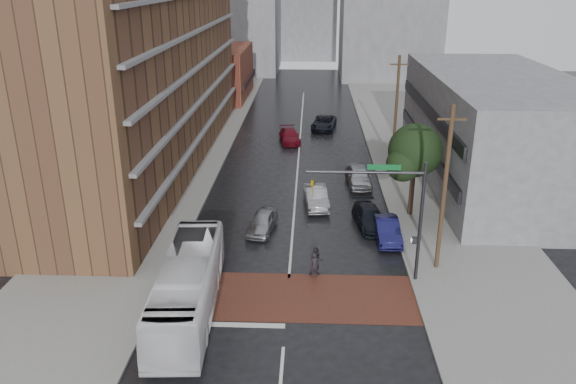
# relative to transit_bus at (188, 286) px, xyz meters

# --- Properties ---
(ground) EXTENTS (160.00, 160.00, 0.00)m
(ground) POSITION_rel_transit_bus_xyz_m (5.07, 1.18, -1.56)
(ground) COLOR black
(ground) RESTS_ON ground
(crosswalk) EXTENTS (14.00, 5.00, 0.02)m
(crosswalk) POSITION_rel_transit_bus_xyz_m (5.07, 1.68, -1.55)
(crosswalk) COLOR brown
(crosswalk) RESTS_ON ground
(sidewalk_west) EXTENTS (9.00, 90.00, 0.15)m
(sidewalk_west) POSITION_rel_transit_bus_xyz_m (-6.43, 26.18, -1.49)
(sidewalk_west) COLOR gray
(sidewalk_west) RESTS_ON ground
(sidewalk_east) EXTENTS (9.00, 90.00, 0.15)m
(sidewalk_east) POSITION_rel_transit_bus_xyz_m (16.57, 26.18, -1.49)
(sidewalk_east) COLOR gray
(sidewalk_east) RESTS_ON ground
(apartment_block) EXTENTS (10.00, 44.00, 28.00)m
(apartment_block) POSITION_rel_transit_bus_xyz_m (-8.93, 25.18, 12.44)
(apartment_block) COLOR brown
(apartment_block) RESTS_ON ground
(storefront_west) EXTENTS (8.00, 16.00, 7.00)m
(storefront_west) POSITION_rel_transit_bus_xyz_m (-6.93, 55.18, 1.94)
(storefront_west) COLOR brown
(storefront_west) RESTS_ON ground
(building_east) EXTENTS (11.00, 26.00, 9.00)m
(building_east) POSITION_rel_transit_bus_xyz_m (21.57, 21.18, 2.94)
(building_east) COLOR gray
(building_east) RESTS_ON ground
(street_tree) EXTENTS (4.20, 4.10, 6.90)m
(street_tree) POSITION_rel_transit_bus_xyz_m (13.59, 13.21, 3.17)
(street_tree) COLOR #332319
(street_tree) RESTS_ON ground
(signal_mast) EXTENTS (6.50, 0.30, 7.20)m
(signal_mast) POSITION_rel_transit_bus_xyz_m (10.92, 3.68, 3.17)
(signal_mast) COLOR #2D2D33
(signal_mast) RESTS_ON ground
(utility_pole_near) EXTENTS (1.60, 0.26, 10.00)m
(utility_pole_near) POSITION_rel_transit_bus_xyz_m (13.87, 5.18, 3.58)
(utility_pole_near) COLOR #473321
(utility_pole_near) RESTS_ON ground
(utility_pole_far) EXTENTS (1.60, 0.26, 10.00)m
(utility_pole_far) POSITION_rel_transit_bus_xyz_m (13.87, 25.18, 3.58)
(utility_pole_far) COLOR #473321
(utility_pole_far) RESTS_ON ground
(transit_bus) EXTENTS (3.22, 11.34, 3.12)m
(transit_bus) POSITION_rel_transit_bus_xyz_m (0.00, 0.00, 0.00)
(transit_bus) COLOR white
(transit_bus) RESTS_ON ground
(pedestrian_a) EXTENTS (0.65, 0.55, 1.53)m
(pedestrian_a) POSITION_rel_transit_bus_xyz_m (6.56, 3.89, -0.80)
(pedestrian_a) COLOR black
(pedestrian_a) RESTS_ON ground
(pedestrian_b) EXTENTS (0.86, 0.68, 1.73)m
(pedestrian_b) POSITION_rel_transit_bus_xyz_m (6.66, 4.18, -0.69)
(pedestrian_b) COLOR black
(pedestrian_b) RESTS_ON ground
(car_travel_a) EXTENTS (2.21, 4.21, 1.37)m
(car_travel_a) POSITION_rel_transit_bus_xyz_m (2.97, 10.06, -0.88)
(car_travel_a) COLOR #9EA0A5
(car_travel_a) RESTS_ON ground
(car_travel_b) EXTENTS (2.09, 4.73, 1.51)m
(car_travel_b) POSITION_rel_transit_bus_xyz_m (6.69, 14.65, -0.81)
(car_travel_b) COLOR #B0B1B8
(car_travel_b) RESTS_ON ground
(car_travel_c) EXTENTS (2.69, 4.95, 1.36)m
(car_travel_c) POSITION_rel_transit_bus_xyz_m (4.00, 32.15, -0.88)
(car_travel_c) COLOR maroon
(car_travel_c) RESTS_ON ground
(suv_travel) EXTENTS (3.20, 5.63, 1.48)m
(suv_travel) POSITION_rel_transit_bus_xyz_m (7.70, 37.72, -0.82)
(suv_travel) COLOR black
(suv_travel) RESTS_ON ground
(car_parked_near) EXTENTS (1.62, 4.40, 1.44)m
(car_parked_near) POSITION_rel_transit_bus_xyz_m (11.37, 9.06, -0.84)
(car_parked_near) COLOR #141446
(car_parked_near) RESTS_ON ground
(car_parked_mid) EXTENTS (2.54, 4.89, 1.36)m
(car_parked_mid) POSITION_rel_transit_bus_xyz_m (10.43, 11.18, -0.88)
(car_parked_mid) COLOR black
(car_parked_mid) RESTS_ON ground
(car_parked_far) EXTENTS (2.19, 4.83, 1.61)m
(car_parked_far) POSITION_rel_transit_bus_xyz_m (10.27, 19.55, -0.76)
(car_parked_far) COLOR #A8ACB0
(car_parked_far) RESTS_ON ground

